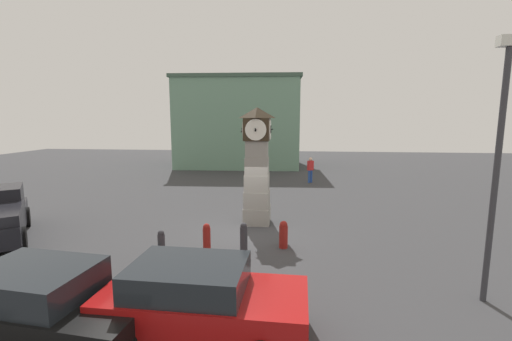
% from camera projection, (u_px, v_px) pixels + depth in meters
% --- Properties ---
extents(ground_plane, '(69.41, 69.41, 0.00)m').
position_uv_depth(ground_plane, '(247.00, 232.00, 13.51)').
color(ground_plane, '#38383A').
extents(clock_tower, '(1.35, 1.43, 4.91)m').
position_uv_depth(clock_tower, '(257.00, 167.00, 14.35)').
color(clock_tower, gray).
rests_on(clock_tower, ground_plane).
extents(bollard_near_tower, '(0.22, 0.22, 1.12)m').
position_uv_depth(bollard_near_tower, '(162.00, 248.00, 10.36)').
color(bollard_near_tower, '#333338').
rests_on(bollard_near_tower, ground_plane).
extents(bollard_mid_row, '(0.24, 0.24, 1.14)m').
position_uv_depth(bollard_mid_row, '(207.00, 240.00, 10.95)').
color(bollard_mid_row, maroon).
rests_on(bollard_mid_row, ground_plane).
extents(bollard_far_row, '(0.25, 0.25, 1.01)m').
position_uv_depth(bollard_far_row, '(244.00, 237.00, 11.48)').
color(bollard_far_row, '#333338').
rests_on(bollard_far_row, ground_plane).
extents(bollard_end_row, '(0.30, 0.30, 0.96)m').
position_uv_depth(bollard_end_row, '(283.00, 234.00, 11.82)').
color(bollard_end_row, maroon).
rests_on(bollard_end_row, ground_plane).
extents(car_near_tower, '(4.35, 2.36, 1.48)m').
position_uv_depth(car_near_tower, '(45.00, 302.00, 6.93)').
color(car_near_tower, black).
rests_on(car_near_tower, ground_plane).
extents(car_by_building, '(4.24, 2.06, 1.55)m').
position_uv_depth(car_by_building, '(200.00, 299.00, 6.98)').
color(car_by_building, '#A51111').
rests_on(car_by_building, ground_plane).
extents(pedestrian_near_bench, '(0.46, 0.43, 1.79)m').
position_uv_depth(pedestrian_near_bench, '(310.00, 168.00, 23.88)').
color(pedestrian_near_bench, '#264CA5').
rests_on(pedestrian_near_bench, ground_plane).
extents(street_lamp_near_road, '(0.50, 0.24, 6.25)m').
position_uv_depth(street_lamp_near_road, '(498.00, 154.00, 7.89)').
color(street_lamp_near_road, '#333338').
rests_on(street_lamp_near_road, ground_plane).
extents(warehouse_blue_far, '(11.68, 8.38, 8.21)m').
position_uv_depth(warehouse_blue_far, '(239.00, 122.00, 32.69)').
color(warehouse_blue_far, gray).
rests_on(warehouse_blue_far, ground_plane).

